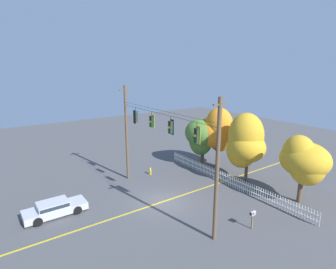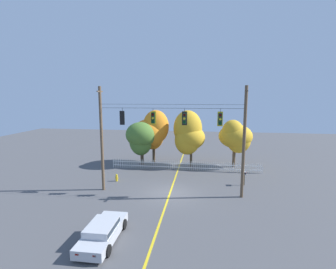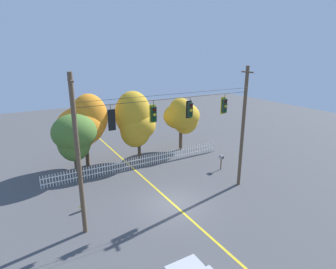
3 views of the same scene
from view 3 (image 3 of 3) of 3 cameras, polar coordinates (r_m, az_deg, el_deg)
The scene contains 14 objects.
ground at distance 20.05m, azimuth 1.14°, elevation -14.19°, with size 80.00×80.00×0.00m, color #4C4C4F.
lane_centerline_stripe at distance 20.05m, azimuth 1.14°, elevation -14.18°, with size 0.16×36.00×0.01m, color gold.
signal_support_span at distance 18.06m, azimuth 1.23°, elevation -1.10°, with size 12.54×1.10×9.35m.
traffic_signal_eastbound_side at distance 15.87m, azimuth -11.67°, elevation 3.05°, with size 0.43×0.38×1.46m.
traffic_signal_northbound_secondary at distance 16.89m, azimuth -3.00°, elevation 4.23°, with size 0.43×0.38×1.41m.
traffic_signal_westbound_side at distance 18.24m, azimuth 4.53°, elevation 5.13°, with size 0.43×0.38×1.43m.
traffic_signal_northbound_primary at distance 20.03m, azimuth 11.53°, elevation 5.84°, with size 0.43×0.38×1.47m.
white_picket_fence at distance 25.77m, azimuth -5.50°, elevation -5.57°, with size 17.27×0.06×1.10m.
autumn_maple_near_fence at distance 24.53m, azimuth -18.94°, elevation -0.17°, with size 3.73×3.43×5.42m.
autumn_maple_mid at distance 25.72m, azimuth -17.05°, elevation 2.10°, with size 4.54×4.01×6.81m.
autumn_oak_far_east at distance 26.36m, azimuth -6.80°, elevation 2.72°, with size 3.82×3.50×6.83m.
autumn_maple_far_west at distance 29.32m, azimuth 3.00°, elevation 3.82°, with size 3.97×3.62×5.76m.
fire_hydrant at distance 20.02m, azimuth -17.29°, elevation -13.87°, with size 0.38×0.22×0.74m.
roadside_mailbox at distance 25.39m, azimuth 10.94°, elevation -4.78°, with size 0.25×0.44×1.37m.
Camera 3 is at (-8.93, -14.69, 10.31)m, focal length 29.54 mm.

